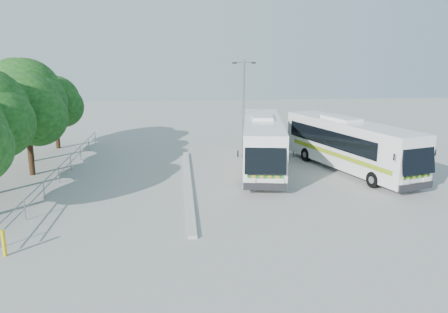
{
  "coord_description": "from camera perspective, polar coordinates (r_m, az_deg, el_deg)",
  "views": [
    {
      "loc": [
        -2.75,
        -23.04,
        7.59
      ],
      "look_at": [
        -0.21,
        1.38,
        1.78
      ],
      "focal_mm": 35.0,
      "sensor_mm": 36.0,
      "label": 1
    }
  ],
  "objects": [
    {
      "name": "railing",
      "position": [
        28.83,
        -20.32,
        -1.29
      ],
      "size": [
        0.06,
        22.0,
        1.0
      ],
      "color": "gray",
      "rests_on": "ground"
    },
    {
      "name": "tree_far_e",
      "position": [
        37.84,
        -21.19,
        6.8
      ],
      "size": [
        4.54,
        4.28,
        5.92
      ],
      "color": "#382314",
      "rests_on": "ground"
    },
    {
      "name": "lamppost",
      "position": [
        32.26,
        2.59,
        6.81
      ],
      "size": [
        1.75,
        0.4,
        7.16
      ],
      "rotation": [
        0.0,
        0.0,
        0.14
      ],
      "color": "gray",
      "rests_on": "ground"
    },
    {
      "name": "ground",
      "position": [
        24.42,
        0.83,
        -4.81
      ],
      "size": [
        100.0,
        100.0,
        0.0
      ],
      "primitive_type": "plane",
      "color": "gray",
      "rests_on": "ground"
    },
    {
      "name": "bollard",
      "position": [
        18.96,
        -26.81,
        -10.08
      ],
      "size": [
        0.16,
        0.16,
        1.06
      ],
      "primitive_type": "cylinder",
      "rotation": [
        0.0,
        0.0,
        0.06
      ],
      "color": "gold",
      "rests_on": "ground"
    },
    {
      "name": "coach_main",
      "position": [
        29.25,
        5.02,
        1.87
      ],
      "size": [
        4.26,
        12.16,
        3.31
      ],
      "rotation": [
        0.0,
        0.0,
        -0.16
      ],
      "color": "white",
      "rests_on": "ground"
    },
    {
      "name": "tree_far_c",
      "position": [
        29.85,
        -24.32,
        5.72
      ],
      "size": [
        4.97,
        4.69,
        6.49
      ],
      "color": "#382314",
      "rests_on": "ground"
    },
    {
      "name": "coach_adjacent",
      "position": [
        29.83,
        16.01,
        1.57
      ],
      "size": [
        5.61,
        11.96,
        3.27
      ],
      "rotation": [
        0.0,
        0.0,
        0.29
      ],
      "color": "silver",
      "rests_on": "ground"
    },
    {
      "name": "kerb_divider",
      "position": [
        26.15,
        -4.71,
        -3.44
      ],
      "size": [
        0.4,
        16.0,
        0.15
      ],
      "primitive_type": "cube",
      "color": "#B2B2AD",
      "rests_on": "ground"
    },
    {
      "name": "tree_far_d",
      "position": [
        33.66,
        -24.41,
        7.4
      ],
      "size": [
        5.62,
        5.3,
        7.33
      ],
      "color": "#382314",
      "rests_on": "ground"
    }
  ]
}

